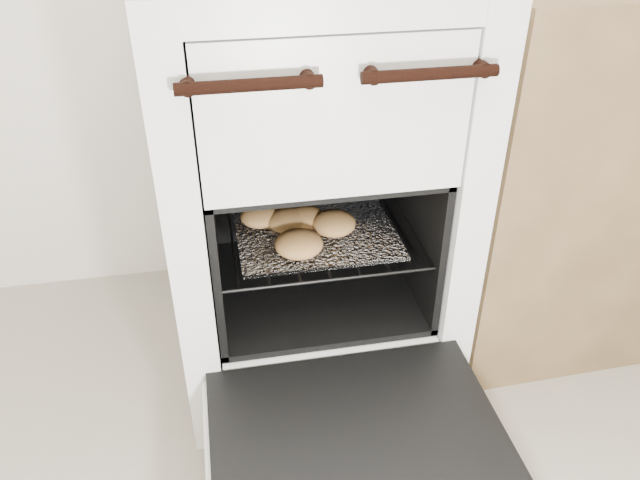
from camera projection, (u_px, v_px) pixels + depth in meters
The scene contains 6 objects.
stove at pixel (308, 187), 1.53m from camera, with size 0.66×0.73×1.01m.
oven_door at pixel (358, 441), 1.22m from camera, with size 0.59×0.46×0.04m.
oven_rack at pixel (313, 227), 1.51m from camera, with size 0.48×0.46×0.01m.
foil_sheet at pixel (315, 230), 1.49m from camera, with size 0.37×0.33×0.01m, color silver.
baked_rolls at pixel (295, 219), 1.48m from camera, with size 0.29×0.36×0.05m.
counter at pixel (605, 157), 1.71m from camera, with size 0.96×0.64×0.96m, color brown.
Camera 1 is at (-0.21, -0.21, 1.21)m, focal length 35.00 mm.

